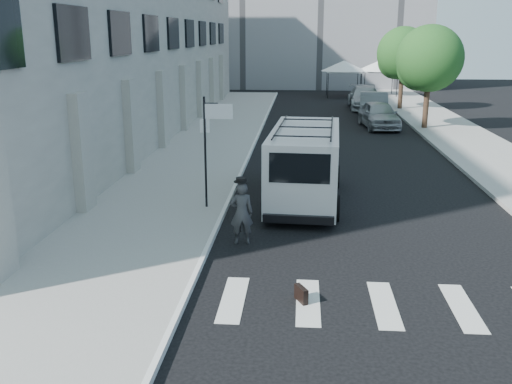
% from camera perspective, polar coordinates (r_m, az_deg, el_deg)
% --- Properties ---
extents(ground, '(120.00, 120.00, 0.00)m').
position_cam_1_polar(ground, '(15.12, 2.85, -5.77)').
color(ground, black).
rests_on(ground, ground).
extents(sidewalk_left, '(4.50, 48.00, 0.15)m').
position_cam_1_polar(sidewalk_left, '(30.91, -4.10, 5.42)').
color(sidewalk_left, gray).
rests_on(sidewalk_left, ground).
extents(sidewalk_right, '(4.00, 56.00, 0.15)m').
position_cam_1_polar(sidewalk_right, '(35.57, 18.68, 5.98)').
color(sidewalk_right, gray).
rests_on(sidewalk_right, ground).
extents(building_left, '(10.00, 44.00, 12.00)m').
position_cam_1_polar(building_left, '(34.21, -16.35, 15.81)').
color(building_left, gray).
rests_on(building_left, ground).
extents(sign_pole, '(1.03, 0.07, 3.50)m').
position_cam_1_polar(sign_pole, '(17.73, -4.40, 6.29)').
color(sign_pole, black).
rests_on(sign_pole, sidewalk_left).
extents(tree_near, '(3.80, 3.83, 6.03)m').
position_cam_1_polar(tree_near, '(35.00, 16.74, 12.43)').
color(tree_near, black).
rests_on(tree_near, ground).
extents(tree_far, '(3.80, 3.83, 6.03)m').
position_cam_1_polar(tree_far, '(43.84, 14.33, 13.11)').
color(tree_far, black).
rests_on(tree_far, ground).
extents(tent_left, '(4.00, 4.00, 3.20)m').
position_cam_1_polar(tent_left, '(52.28, 8.78, 12.33)').
color(tent_left, black).
rests_on(tent_left, ground).
extents(tent_right, '(4.00, 4.00, 3.20)m').
position_cam_1_polar(tent_right, '(53.09, 12.27, 12.21)').
color(tent_right, black).
rests_on(tent_right, ground).
extents(businessman, '(0.69, 0.51, 1.72)m').
position_cam_1_polar(businessman, '(15.26, -1.46, -2.12)').
color(businessman, '#363638').
rests_on(businessman, ground).
extents(briefcase, '(0.31, 0.45, 0.34)m').
position_cam_1_polar(briefcase, '(12.29, 4.55, -10.16)').
color(briefcase, black).
rests_on(briefcase, ground).
extents(suitcase, '(0.33, 0.41, 1.00)m').
position_cam_1_polar(suitcase, '(17.86, 4.93, -1.51)').
color(suitcase, black).
rests_on(suitcase, ground).
extents(cargo_van, '(2.63, 6.71, 2.47)m').
position_cam_1_polar(cargo_van, '(19.27, 4.94, 2.85)').
color(cargo_van, silver).
rests_on(cargo_van, ground).
extents(parked_car_a, '(2.34, 4.87, 1.61)m').
position_cam_1_polar(parked_car_a, '(35.26, 12.20, 7.57)').
color(parked_car_a, '#979A9E').
rests_on(parked_car_a, ground).
extents(parked_car_b, '(2.27, 5.31, 1.70)m').
position_cam_1_polar(parked_car_b, '(39.35, 11.68, 8.47)').
color(parked_car_b, '#525559').
rests_on(parked_car_b, ground).
extents(parked_car_c, '(2.40, 5.78, 1.67)m').
position_cam_1_polar(parked_car_c, '(44.15, 10.84, 9.23)').
color(parked_car_c, '#A1A4A8').
rests_on(parked_car_c, ground).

